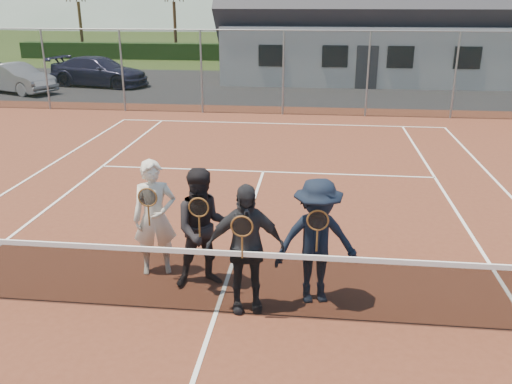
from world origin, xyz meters
TOP-DOWN VIEW (x-y plane):
  - ground at (0.00, 20.00)m, footprint 220.00×220.00m
  - court_surface at (0.00, 0.00)m, footprint 30.00×30.00m
  - tarmac_carpark at (-4.00, 20.00)m, footprint 40.00×12.00m
  - hedge_row at (0.00, 32.00)m, footprint 40.00×1.20m
  - car_b at (-12.33, 17.09)m, footprint 4.20×2.82m
  - car_c at (-9.34, 19.44)m, footprint 5.13×2.83m
  - court_markings at (0.00, 0.00)m, footprint 11.03×23.83m
  - tennis_net at (0.00, 0.00)m, footprint 11.68×0.08m
  - perimeter_fence at (0.00, 13.50)m, footprint 30.07×0.07m
  - clubhouse at (4.00, 24.00)m, footprint 15.60×8.20m
  - player_a at (-1.12, 1.09)m, footprint 0.75×0.61m
  - player_b at (-0.30, 0.78)m, footprint 1.04×0.92m
  - player_c at (0.38, 0.20)m, footprint 1.12×0.65m
  - player_d at (1.32, 0.50)m, footprint 1.28×0.91m

SIDE VIEW (x-z plane):
  - ground at x=0.00m, z-range 0.00..0.00m
  - tarmac_carpark at x=-4.00m, z-range 0.00..0.01m
  - court_surface at x=0.00m, z-range 0.00..0.02m
  - court_markings at x=0.00m, z-range 0.02..0.03m
  - tennis_net at x=0.00m, z-range -0.01..1.09m
  - hedge_row at x=0.00m, z-range 0.00..1.10m
  - car_b at x=-12.33m, z-range 0.00..1.31m
  - car_c at x=-9.34m, z-range 0.00..1.41m
  - player_d at x=1.32m, z-range 0.02..1.82m
  - player_b at x=-0.30m, z-range 0.02..1.82m
  - player_c at x=0.38m, z-range 0.02..1.82m
  - player_a at x=-1.12m, z-range 0.02..1.82m
  - perimeter_fence at x=0.00m, z-range 0.01..3.03m
  - clubhouse at x=4.00m, z-range 0.14..7.84m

